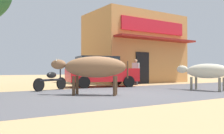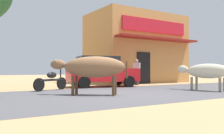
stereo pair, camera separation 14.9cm
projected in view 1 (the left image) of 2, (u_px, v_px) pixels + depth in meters
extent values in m
plane|color=tan|center=(107.00, 94.00, 9.20)|extent=(80.00, 80.00, 0.00)
cube|color=#565458|center=(107.00, 94.00, 9.20)|extent=(72.00, 6.22, 0.00)
cube|color=#C8894B|center=(135.00, 49.00, 18.73)|extent=(6.93, 4.25, 5.02)
cube|color=red|center=(154.00, 26.00, 16.91)|extent=(5.54, 0.10, 0.90)
cube|color=maroon|center=(158.00, 39.00, 16.57)|extent=(6.65, 0.90, 0.12)
cube|color=black|center=(142.00, 68.00, 16.34)|extent=(1.10, 0.06, 2.10)
cube|color=red|center=(102.00, 75.00, 13.37)|extent=(4.01, 2.43, 0.70)
cube|color=#1E2328|center=(97.00, 62.00, 13.28)|extent=(2.34, 1.94, 0.64)
cylinder|color=black|center=(117.00, 80.00, 14.59)|extent=(0.62, 0.30, 0.60)
cylinder|color=black|center=(129.00, 82.00, 13.01)|extent=(0.62, 0.30, 0.60)
cylinder|color=black|center=(76.00, 81.00, 13.71)|extent=(0.62, 0.30, 0.60)
cylinder|color=black|center=(84.00, 82.00, 12.14)|extent=(0.62, 0.30, 0.60)
cylinder|color=black|center=(61.00, 83.00, 11.54)|extent=(0.54, 0.32, 0.57)
cylinder|color=black|center=(39.00, 85.00, 10.36)|extent=(0.54, 0.32, 0.57)
cylinder|color=black|center=(51.00, 80.00, 10.95)|extent=(1.28, 0.70, 0.10)
ellipsoid|color=black|center=(52.00, 75.00, 10.99)|extent=(0.61, 0.46, 0.28)
cylinder|color=black|center=(60.00, 74.00, 11.48)|extent=(0.06, 0.06, 0.60)
ellipsoid|color=#885E3F|center=(95.00, 67.00, 8.87)|extent=(2.14, 1.95, 0.77)
ellipsoid|color=#885E3F|center=(58.00, 64.00, 9.04)|extent=(0.61, 0.57, 0.36)
cone|color=beige|center=(56.00, 59.00, 8.95)|extent=(0.06, 0.06, 0.12)
cone|color=beige|center=(58.00, 60.00, 9.15)|extent=(0.06, 0.06, 0.12)
cylinder|color=#513826|center=(74.00, 86.00, 8.72)|extent=(0.11, 0.11, 0.69)
cylinder|color=#513826|center=(77.00, 85.00, 9.18)|extent=(0.11, 0.11, 0.69)
cylinder|color=#513826|center=(114.00, 86.00, 8.54)|extent=(0.11, 0.11, 0.69)
cylinder|color=#513826|center=(116.00, 85.00, 9.00)|extent=(0.11, 0.11, 0.69)
cylinder|color=#513826|center=(128.00, 70.00, 8.73)|extent=(0.05, 0.05, 0.61)
ellipsoid|color=beige|center=(207.00, 71.00, 10.82)|extent=(0.98, 2.04, 0.65)
ellipsoid|color=beige|center=(182.00, 69.00, 11.72)|extent=(0.38, 0.60, 0.36)
cone|color=beige|center=(180.00, 65.00, 11.69)|extent=(0.06, 0.06, 0.12)
cone|color=beige|center=(182.00, 66.00, 11.82)|extent=(0.06, 0.06, 0.12)
cylinder|color=gray|center=(191.00, 84.00, 11.13)|extent=(0.11, 0.11, 0.59)
cylinder|color=gray|center=(196.00, 83.00, 11.43)|extent=(0.11, 0.11, 0.59)
cylinder|color=gray|center=(220.00, 85.00, 10.20)|extent=(0.11, 0.11, 0.59)
cylinder|color=gray|center=(224.00, 84.00, 10.51)|extent=(0.11, 0.11, 0.59)
cylinder|color=#3F3F47|center=(135.00, 78.00, 15.05)|extent=(0.14, 0.14, 0.79)
cylinder|color=#3F3F47|center=(137.00, 78.00, 14.89)|extent=(0.14, 0.14, 0.79)
cube|color=silver|center=(136.00, 67.00, 14.98)|extent=(0.45, 0.48, 0.56)
sphere|color=tan|center=(136.00, 61.00, 14.98)|extent=(0.21, 0.21, 0.21)
cylinder|color=silver|center=(133.00, 67.00, 15.20)|extent=(0.09, 0.09, 0.51)
cylinder|color=silver|center=(138.00, 67.00, 14.76)|extent=(0.09, 0.09, 0.51)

